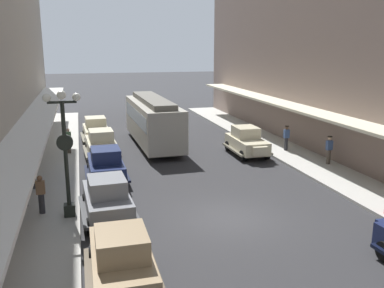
{
  "coord_description": "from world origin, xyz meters",
  "views": [
    {
      "loc": [
        -5.72,
        -15.21,
        6.95
      ],
      "look_at": [
        0.0,
        6.0,
        1.8
      ],
      "focal_mm": 39.03,
      "sensor_mm": 36.0,
      "label": 1
    }
  ],
  "objects_px": {
    "pedestrian_1": "(286,138)",
    "pedestrian_0": "(329,150)",
    "pedestrian_3": "(24,187)",
    "streetcar": "(153,119)",
    "lamp_post_with_clock": "(65,149)",
    "pedestrian_4": "(69,140)",
    "parked_car_2": "(106,164)",
    "pedestrian_5": "(33,171)",
    "parked_car_0": "(247,141)",
    "parked_car_4": "(96,130)",
    "parked_car_1": "(107,197)",
    "parked_car_6": "(121,258)",
    "parked_car_3": "(101,143)",
    "pedestrian_2": "(41,194)"
  },
  "relations": [
    {
      "from": "pedestrian_2",
      "to": "parked_car_6",
      "type": "bearing_deg",
      "value": -66.39
    },
    {
      "from": "parked_car_2",
      "to": "parked_car_3",
      "type": "bearing_deg",
      "value": 89.67
    },
    {
      "from": "parked_car_2",
      "to": "parked_car_6",
      "type": "height_order",
      "value": "same"
    },
    {
      "from": "parked_car_0",
      "to": "streetcar",
      "type": "distance_m",
      "value": 6.94
    },
    {
      "from": "lamp_post_with_clock",
      "to": "pedestrian_2",
      "type": "xyz_separation_m",
      "value": [
        -1.11,
        0.57,
        -2.0
      ]
    },
    {
      "from": "streetcar",
      "to": "pedestrian_4",
      "type": "xyz_separation_m",
      "value": [
        -5.8,
        -1.29,
        -0.91
      ]
    },
    {
      "from": "pedestrian_3",
      "to": "pedestrian_4",
      "type": "height_order",
      "value": "pedestrian_3"
    },
    {
      "from": "parked_car_3",
      "to": "parked_car_6",
      "type": "height_order",
      "value": "same"
    },
    {
      "from": "pedestrian_4",
      "to": "parked_car_1",
      "type": "bearing_deg",
      "value": -81.29
    },
    {
      "from": "parked_car_0",
      "to": "parked_car_6",
      "type": "bearing_deg",
      "value": -125.09
    },
    {
      "from": "parked_car_1",
      "to": "parked_car_6",
      "type": "bearing_deg",
      "value": -89.3
    },
    {
      "from": "parked_car_1",
      "to": "pedestrian_4",
      "type": "xyz_separation_m",
      "value": [
        -1.71,
        11.18,
        0.05
      ]
    },
    {
      "from": "parked_car_1",
      "to": "pedestrian_3",
      "type": "height_order",
      "value": "parked_car_1"
    },
    {
      "from": "parked_car_4",
      "to": "pedestrian_1",
      "type": "bearing_deg",
      "value": -28.15
    },
    {
      "from": "pedestrian_3",
      "to": "streetcar",
      "type": "bearing_deg",
      "value": 54.44
    },
    {
      "from": "parked_car_0",
      "to": "parked_car_6",
      "type": "relative_size",
      "value": 1.0
    },
    {
      "from": "parked_car_1",
      "to": "parked_car_3",
      "type": "xyz_separation_m",
      "value": [
        0.3,
        10.08,
        0.0
      ]
    },
    {
      "from": "parked_car_3",
      "to": "pedestrian_5",
      "type": "height_order",
      "value": "parked_car_3"
    },
    {
      "from": "parked_car_3",
      "to": "parked_car_2",
      "type": "bearing_deg",
      "value": -90.33
    },
    {
      "from": "pedestrian_1",
      "to": "pedestrian_3",
      "type": "bearing_deg",
      "value": -158.5
    },
    {
      "from": "streetcar",
      "to": "pedestrian_4",
      "type": "bearing_deg",
      "value": -167.47
    },
    {
      "from": "streetcar",
      "to": "pedestrian_4",
      "type": "height_order",
      "value": "streetcar"
    },
    {
      "from": "pedestrian_0",
      "to": "pedestrian_5",
      "type": "xyz_separation_m",
      "value": [
        -16.47,
        -0.12,
        0.0
      ]
    },
    {
      "from": "lamp_post_with_clock",
      "to": "pedestrian_4",
      "type": "distance_m",
      "value": 10.97
    },
    {
      "from": "pedestrian_5",
      "to": "parked_car_3",
      "type": "bearing_deg",
      "value": 57.87
    },
    {
      "from": "parked_car_1",
      "to": "parked_car_6",
      "type": "xyz_separation_m",
      "value": [
        0.06,
        -5.2,
        0.0
      ]
    },
    {
      "from": "streetcar",
      "to": "pedestrian_1",
      "type": "bearing_deg",
      "value": -27.47
    },
    {
      "from": "pedestrian_2",
      "to": "pedestrian_4",
      "type": "bearing_deg",
      "value": 84.88
    },
    {
      "from": "parked_car_2",
      "to": "pedestrian_5",
      "type": "relative_size",
      "value": 2.57
    },
    {
      "from": "parked_car_3",
      "to": "pedestrian_5",
      "type": "bearing_deg",
      "value": -122.13
    },
    {
      "from": "parked_car_6",
      "to": "pedestrian_5",
      "type": "xyz_separation_m",
      "value": [
        -3.33,
        9.59,
        0.07
      ]
    },
    {
      "from": "parked_car_2",
      "to": "pedestrian_5",
      "type": "height_order",
      "value": "parked_car_2"
    },
    {
      "from": "pedestrian_3",
      "to": "pedestrian_5",
      "type": "relative_size",
      "value": 1.0
    },
    {
      "from": "parked_car_2",
      "to": "pedestrian_4",
      "type": "distance_m",
      "value": 6.45
    },
    {
      "from": "pedestrian_3",
      "to": "pedestrian_5",
      "type": "bearing_deg",
      "value": 86.74
    },
    {
      "from": "pedestrian_1",
      "to": "pedestrian_0",
      "type": "bearing_deg",
      "value": -76.73
    },
    {
      "from": "parked_car_1",
      "to": "pedestrian_5",
      "type": "height_order",
      "value": "parked_car_1"
    },
    {
      "from": "parked_car_3",
      "to": "streetcar",
      "type": "distance_m",
      "value": 4.58
    },
    {
      "from": "parked_car_3",
      "to": "pedestrian_2",
      "type": "bearing_deg",
      "value": -107.81
    },
    {
      "from": "pedestrian_0",
      "to": "pedestrian_4",
      "type": "distance_m",
      "value": 16.33
    },
    {
      "from": "parked_car_4",
      "to": "pedestrian_1",
      "type": "relative_size",
      "value": 2.58
    },
    {
      "from": "parked_car_4",
      "to": "streetcar",
      "type": "xyz_separation_m",
      "value": [
        3.9,
        -2.21,
        0.96
      ]
    },
    {
      "from": "parked_car_1",
      "to": "streetcar",
      "type": "bearing_deg",
      "value": 71.85
    },
    {
      "from": "pedestrian_0",
      "to": "pedestrian_2",
      "type": "relative_size",
      "value": 1.02
    },
    {
      "from": "parked_car_2",
      "to": "pedestrian_5",
      "type": "xyz_separation_m",
      "value": [
        -3.54,
        -0.65,
        0.07
      ]
    },
    {
      "from": "pedestrian_0",
      "to": "pedestrian_1",
      "type": "relative_size",
      "value": 1.0
    },
    {
      "from": "lamp_post_with_clock",
      "to": "pedestrian_2",
      "type": "relative_size",
      "value": 3.15
    },
    {
      "from": "parked_car_2",
      "to": "parked_car_3",
      "type": "xyz_separation_m",
      "value": [
        0.03,
        5.03,
        0.0
      ]
    },
    {
      "from": "parked_car_0",
      "to": "parked_car_4",
      "type": "distance_m",
      "value": 11.33
    },
    {
      "from": "pedestrian_2",
      "to": "pedestrian_3",
      "type": "xyz_separation_m",
      "value": [
        -0.78,
        1.02,
        0.02
      ]
    }
  ]
}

